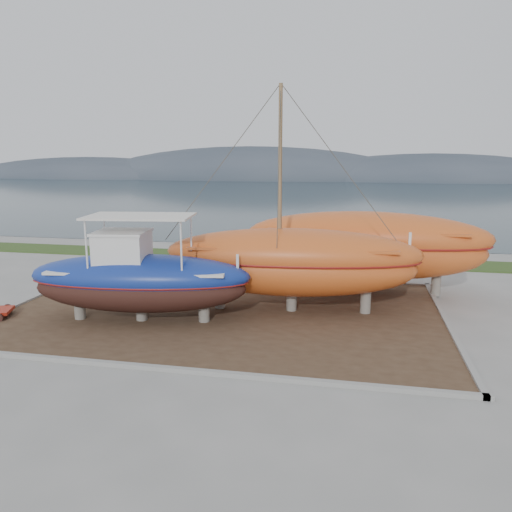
% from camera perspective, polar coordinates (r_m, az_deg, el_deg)
% --- Properties ---
extents(ground, '(140.00, 140.00, 0.00)m').
position_cam_1_polar(ground, '(17.88, -7.15, -10.24)').
color(ground, gray).
rests_on(ground, ground).
extents(dirt_patch, '(18.00, 12.00, 0.06)m').
position_cam_1_polar(dirt_patch, '(21.47, -3.76, -6.33)').
color(dirt_patch, '#422D1E').
rests_on(dirt_patch, ground).
extents(curb_frame, '(18.60, 12.60, 0.15)m').
position_cam_1_polar(curb_frame, '(21.46, -3.77, -6.21)').
color(curb_frame, gray).
rests_on(curb_frame, ground).
extents(grass_strip, '(44.00, 3.00, 0.08)m').
position_cam_1_polar(grass_strip, '(32.36, 1.54, -0.20)').
color(grass_strip, '#284219').
rests_on(grass_strip, ground).
extents(sea, '(260.00, 100.00, 0.04)m').
position_cam_1_polar(sea, '(86.14, 7.82, 6.99)').
color(sea, '#1B2E36').
rests_on(sea, ground).
extents(mountain_ridge, '(200.00, 36.00, 20.00)m').
position_cam_1_polar(mountain_ridge, '(140.98, 9.29, 8.66)').
color(mountain_ridge, '#333D49').
rests_on(mountain_ridge, ground).
extents(blue_caique, '(9.11, 3.89, 4.24)m').
position_cam_1_polar(blue_caique, '(20.24, -13.17, -1.41)').
color(blue_caique, navy).
rests_on(blue_caique, dirt_patch).
extents(white_dinghy, '(4.44, 2.96, 1.25)m').
position_cam_1_polar(white_dinghy, '(26.20, -17.37, -2.08)').
color(white_dinghy, white).
rests_on(white_dinghy, dirt_patch).
extents(orange_sailboat, '(10.99, 4.05, 9.30)m').
position_cam_1_polar(orange_sailboat, '(20.62, 4.25, 6.22)').
color(orange_sailboat, '#C8551E').
rests_on(orange_sailboat, dirt_patch).
extents(orange_bare_hull, '(11.67, 3.84, 3.79)m').
position_cam_1_polar(orange_bare_hull, '(24.54, 12.34, 0.33)').
color(orange_bare_hull, '#C8551E').
rests_on(orange_bare_hull, dirt_patch).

